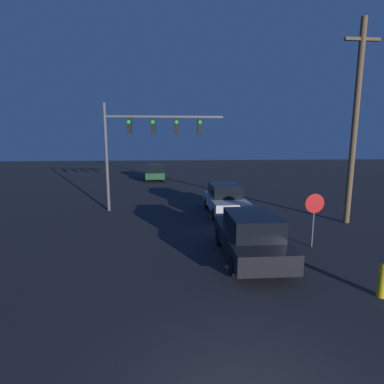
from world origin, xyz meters
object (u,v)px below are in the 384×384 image
(car_near, at_px, (251,236))
(fire_hydrant, at_px, (383,280))
(car_mid, at_px, (225,199))
(traffic_signal_mast, at_px, (145,135))
(utility_pole, at_px, (355,122))
(stop_sign, at_px, (314,210))
(car_far, at_px, (155,172))

(car_near, relative_size, fire_hydrant, 4.96)
(car_mid, height_order, traffic_signal_mast, traffic_signal_mast)
(car_mid, xyz_separation_m, utility_pole, (5.76, -2.55, 4.17))
(car_mid, relative_size, traffic_signal_mast, 0.67)
(stop_sign, distance_m, utility_pole, 5.91)
(traffic_signal_mast, relative_size, fire_hydrant, 7.37)
(utility_pole, bearing_deg, fire_hydrant, -115.75)
(car_mid, height_order, car_far, same)
(car_near, bearing_deg, traffic_signal_mast, 118.63)
(car_near, xyz_separation_m, stop_sign, (2.74, 0.95, 0.65))
(car_mid, bearing_deg, car_near, 85.69)
(car_far, bearing_deg, fire_hydrant, 103.82)
(car_near, relative_size, stop_sign, 2.18)
(fire_hydrant, bearing_deg, stop_sign, 90.44)
(car_near, height_order, car_far, same)
(stop_sign, bearing_deg, utility_pole, 43.45)
(car_near, bearing_deg, stop_sign, 20.14)
(car_far, xyz_separation_m, stop_sign, (6.83, -20.79, 0.65))
(car_mid, distance_m, traffic_signal_mast, 5.89)
(car_near, bearing_deg, car_mid, 87.50)
(car_mid, xyz_separation_m, stop_sign, (2.32, -5.81, 0.65))
(car_near, relative_size, car_far, 1.00)
(car_near, relative_size, traffic_signal_mast, 0.67)
(utility_pole, bearing_deg, car_near, -145.74)
(car_mid, relative_size, utility_pole, 0.48)
(car_mid, distance_m, car_far, 15.64)
(car_mid, bearing_deg, utility_pole, 155.40)
(car_near, bearing_deg, utility_pole, 35.33)
(traffic_signal_mast, xyz_separation_m, fire_hydrant, (6.89, -10.77, -3.94))
(utility_pole, height_order, fire_hydrant, utility_pole)
(car_far, distance_m, fire_hydrant, 25.55)
(utility_pole, xyz_separation_m, fire_hydrant, (-3.42, -7.08, -4.54))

